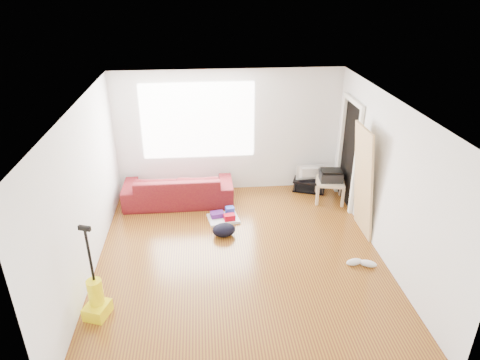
{
  "coord_description": "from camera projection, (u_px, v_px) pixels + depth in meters",
  "views": [
    {
      "loc": [
        -0.52,
        -5.59,
        4.09
      ],
      "look_at": [
        0.05,
        0.6,
        1.09
      ],
      "focal_mm": 32.0,
      "sensor_mm": 36.0,
      "label": 1
    }
  ],
  "objects": [
    {
      "name": "printer",
      "position": [
        331.0,
        175.0,
        8.35
      ],
      "size": [
        0.46,
        0.36,
        0.22
      ],
      "rotation": [
        0.0,
        0.0,
        -0.09
      ],
      "color": "black",
      "rests_on": "side_table"
    },
    {
      "name": "sofa",
      "position": [
        179.0,
        202.0,
        8.5
      ],
      "size": [
        2.11,
        0.83,
        0.62
      ],
      "primitive_type": "imported",
      "rotation": [
        0.0,
        0.0,
        3.14
      ],
      "color": "#4C0614",
      "rests_on": "ground"
    },
    {
      "name": "cleaning_tray",
      "position": [
        224.0,
        216.0,
        7.89
      ],
      "size": [
        0.61,
        0.52,
        0.2
      ],
      "rotation": [
        0.0,
        0.0,
        0.17
      ],
      "color": "white",
      "rests_on": "ground"
    },
    {
      "name": "side_table",
      "position": [
        330.0,
        184.0,
        8.43
      ],
      "size": [
        0.64,
        0.64,
        0.44
      ],
      "rotation": [
        0.0,
        0.0,
        -0.23
      ],
      "color": "tan",
      "rests_on": "ground"
    },
    {
      "name": "tv",
      "position": [
        310.0,
        173.0,
        8.79
      ],
      "size": [
        0.54,
        0.07,
        0.31
      ],
      "primitive_type": "imported",
      "rotation": [
        0.0,
        0.0,
        3.14
      ],
      "color": "black",
      "rests_on": "tv_stand"
    },
    {
      "name": "sneakers",
      "position": [
        361.0,
        263.0,
        6.63
      ],
      "size": [
        0.49,
        0.25,
        0.11
      ],
      "rotation": [
        0.0,
        0.0,
        -0.27
      ],
      "color": "silver",
      "rests_on": "ground"
    },
    {
      "name": "tv_stand",
      "position": [
        309.0,
        185.0,
        8.91
      ],
      "size": [
        0.73,
        0.56,
        0.24
      ],
      "rotation": [
        0.0,
        0.0,
        -0.34
      ],
      "color": "black",
      "rests_on": "ground"
    },
    {
      "name": "toilet_paper",
      "position": [
        206.0,
        198.0,
        8.24
      ],
      "size": [
        0.12,
        0.12,
        0.11
      ],
      "primitive_type": "cylinder",
      "color": "white",
      "rests_on": "bucket"
    },
    {
      "name": "bucket",
      "position": [
        206.0,
        206.0,
        8.36
      ],
      "size": [
        0.36,
        0.36,
        0.3
      ],
      "primitive_type": "cylinder",
      "rotation": [
        0.0,
        0.0,
        0.21
      ],
      "color": "#2039A9",
      "rests_on": "ground"
    },
    {
      "name": "vacuum",
      "position": [
        96.0,
        299.0,
        5.6
      ],
      "size": [
        0.37,
        0.39,
        1.34
      ],
      "rotation": [
        0.0,
        0.0,
        -0.34
      ],
      "color": "yellow",
      "rests_on": "ground"
    },
    {
      "name": "backpack",
      "position": [
        224.0,
        235.0,
        7.42
      ],
      "size": [
        0.44,
        0.37,
        0.22
      ],
      "primitive_type": "ellipsoid",
      "rotation": [
        0.0,
        0.0,
        0.14
      ],
      "color": "black",
      "rests_on": "ground"
    },
    {
      "name": "door_panel",
      "position": [
        357.0,
        230.0,
        7.57
      ],
      "size": [
        0.24,
        0.77,
        1.92
      ],
      "primitive_type": "cube",
      "rotation": [
        0.0,
        -0.1,
        0.0
      ],
      "color": "tan",
      "rests_on": "ground"
    },
    {
      "name": "room",
      "position": [
        244.0,
        183.0,
        6.43
      ],
      "size": [
        4.51,
        5.01,
        2.51
      ],
      "color": "#5A2A16",
      "rests_on": "ground"
    }
  ]
}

